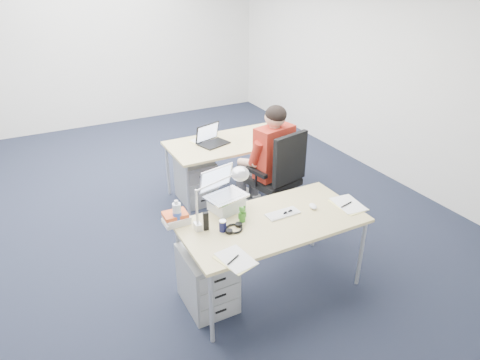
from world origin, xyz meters
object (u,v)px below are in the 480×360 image
computer_mouse (313,206)px  sunglasses (288,213)px  water_bottle (177,213)px  cordless_phone (206,221)px  desk_far (232,145)px  drawer_pedestal_near (208,278)px  book_stack (176,218)px  can_koozie (223,226)px  bear_figurine (242,214)px  desk_lamp (214,199)px  seated_person (265,162)px  wireless_keyboard (283,214)px  drawer_pedestal_far (196,180)px  dark_laptop (214,135)px  desk_near (272,225)px  silver_laptop (226,191)px  office_chair (275,196)px  far_cup (265,130)px  headphones (234,228)px

computer_mouse → sunglasses: (-0.26, 0.02, -0.01)m
water_bottle → cordless_phone: size_ratio=1.42×
desk_far → drawer_pedestal_near: bearing=-122.8°
book_stack → can_koozie: bearing=-44.6°
bear_figurine → desk_lamp: desk_lamp is taller
seated_person → wireless_keyboard: (-0.48, -1.13, 0.05)m
drawer_pedestal_far → dark_laptop: size_ratio=1.59×
seated_person → water_bottle: size_ratio=5.76×
sunglasses → seated_person: bearing=61.7°
desk_far → seated_person: bearing=-81.2°
desk_near → book_stack: bearing=155.0°
desk_near → wireless_keyboard: (0.13, 0.04, 0.05)m
seated_person → can_koozie: seated_person is taller
desk_near → can_koozie: bearing=173.1°
desk_far → silver_laptop: bearing=-118.5°
sunglasses → office_chair: bearing=56.4°
desk_far → sunglasses: 1.82m
seated_person → drawer_pedestal_far: 0.99m
drawer_pedestal_near → silver_laptop: size_ratio=1.48×
office_chair → drawer_pedestal_far: bearing=113.0°
can_koozie → desk_lamp: desk_lamp is taller
desk_far → cordless_phone: cordless_phone is taller
water_bottle → book_stack: 0.08m
desk_near → water_bottle: water_bottle is taller
office_chair → dark_laptop: bearing=101.6°
office_chair → seated_person: size_ratio=0.82×
desk_near → wireless_keyboard: bearing=17.7°
dark_laptop → wireless_keyboard: bearing=-111.6°
book_stack → far_cup: far_cup is taller
seated_person → drawer_pedestal_far: bearing=119.2°
drawer_pedestal_far → desk_lamp: 1.90m
water_bottle → far_cup: 2.34m
office_chair → wireless_keyboard: 1.15m
silver_laptop → seated_person: bearing=30.3°
bear_figurine → desk_far: bearing=79.7°
can_koozie → sunglasses: size_ratio=0.98×
headphones → far_cup: size_ratio=1.82×
can_koozie → dark_laptop: (0.73, 1.76, 0.08)m
desk_far → bear_figurine: 1.86m
desk_near → headphones: bearing=175.7°
can_koozie → desk_lamp: bearing=101.3°
headphones → sunglasses: bearing=-23.9°
drawer_pedestal_far → computer_mouse: size_ratio=5.42×
desk_near → drawer_pedestal_far: bearing=89.2°
seated_person → book_stack: (-1.37, -0.82, 0.09)m
desk_far → book_stack: size_ratio=7.40×
water_bottle → cordless_phone: (0.18, -0.18, -0.04)m
computer_mouse → far_cup: 1.93m
desk_near → desk_lamp: (-0.47, 0.17, 0.30)m
bear_figurine → book_stack: 0.57m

